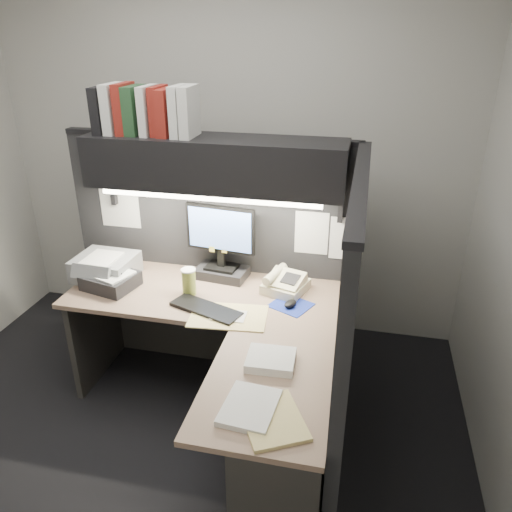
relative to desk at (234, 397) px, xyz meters
name	(u,v)px	position (x,y,z in m)	size (l,w,h in m)	color
floor	(166,445)	(-0.43, 0.00, -0.44)	(3.50, 3.50, 0.00)	black
wall_back	(229,157)	(-0.43, 1.50, 0.91)	(3.50, 0.04, 2.70)	#B8B6AF
partition_back	(213,257)	(-0.40, 0.93, 0.36)	(1.90, 0.06, 1.60)	black
partition_right	(347,335)	(0.55, 0.18, 0.36)	(0.06, 1.50, 1.60)	black
desk	(234,397)	(0.00, 0.00, 0.00)	(1.70, 1.53, 0.73)	#96765F
overhead_shelf	(215,163)	(-0.30, 0.75, 1.06)	(1.55, 0.34, 0.30)	black
task_light_tube	(208,198)	(-0.30, 0.61, 0.89)	(0.04, 0.04, 1.32)	white
monitor	(221,250)	(-0.29, 0.79, 0.48)	(0.46, 0.24, 0.49)	black
keyboard	(206,309)	(-0.26, 0.36, 0.30)	(0.44, 0.15, 0.02)	black
mousepad	(291,305)	(0.21, 0.53, 0.29)	(0.22, 0.20, 0.00)	#1B2E96
mouse	(290,304)	(0.21, 0.51, 0.31)	(0.06, 0.09, 0.03)	black
telephone	(286,284)	(0.15, 0.70, 0.34)	(0.24, 0.25, 0.10)	beige
coffee_cup	(189,282)	(-0.42, 0.53, 0.37)	(0.08, 0.08, 0.16)	#BCBF4C
printer	(106,267)	(-1.03, 0.62, 0.36)	(0.37, 0.31, 0.15)	gray
notebook_stack	(111,281)	(-0.93, 0.50, 0.33)	(0.30, 0.25, 0.09)	black
open_folder	(228,316)	(-0.11, 0.32, 0.29)	(0.43, 0.28, 0.01)	#DCC87B
paper_stack_a	(271,360)	(0.20, -0.05, 0.31)	(0.23, 0.20, 0.04)	white
paper_stack_b	(250,407)	(0.18, -0.39, 0.30)	(0.22, 0.28, 0.03)	white
manila_stack	(273,419)	(0.29, -0.43, 0.30)	(0.24, 0.31, 0.02)	#DCC87B
binder_row	(146,110)	(-0.71, 0.75, 1.35)	(0.60, 0.25, 0.29)	black
pinned_papers	(257,250)	(0.00, 0.56, 0.61)	(1.76, 1.31, 0.51)	white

